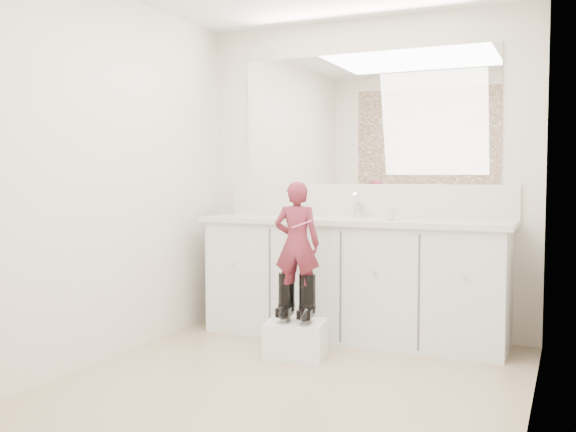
% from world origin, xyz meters
% --- Properties ---
extents(floor, '(3.00, 3.00, 0.00)m').
position_xyz_m(floor, '(0.00, 0.00, 0.00)').
color(floor, '#8E7B5D').
rests_on(floor, ground).
extents(wall_back, '(2.60, 0.00, 2.60)m').
position_xyz_m(wall_back, '(0.00, 1.50, 1.20)').
color(wall_back, beige).
rests_on(wall_back, floor).
extents(wall_front, '(2.60, 0.00, 2.60)m').
position_xyz_m(wall_front, '(0.00, -1.50, 1.20)').
color(wall_front, beige).
rests_on(wall_front, floor).
extents(wall_left, '(0.00, 3.00, 3.00)m').
position_xyz_m(wall_left, '(-1.30, 0.00, 1.20)').
color(wall_left, beige).
rests_on(wall_left, floor).
extents(wall_right, '(0.00, 3.00, 3.00)m').
position_xyz_m(wall_right, '(1.30, 0.00, 1.20)').
color(wall_right, beige).
rests_on(wall_right, floor).
extents(vanity_cabinet, '(2.20, 0.55, 0.85)m').
position_xyz_m(vanity_cabinet, '(0.00, 1.23, 0.42)').
color(vanity_cabinet, silver).
rests_on(vanity_cabinet, floor).
extents(countertop, '(2.28, 0.58, 0.04)m').
position_xyz_m(countertop, '(0.00, 1.21, 0.87)').
color(countertop, beige).
rests_on(countertop, vanity_cabinet).
extents(backsplash, '(2.28, 0.03, 0.25)m').
position_xyz_m(backsplash, '(0.00, 1.49, 1.02)').
color(backsplash, beige).
rests_on(backsplash, countertop).
extents(mirror, '(2.00, 0.02, 1.00)m').
position_xyz_m(mirror, '(0.00, 1.49, 1.64)').
color(mirror, white).
rests_on(mirror, wall_back).
extents(dot_panel, '(2.00, 0.01, 1.20)m').
position_xyz_m(dot_panel, '(0.00, -1.49, 1.65)').
color(dot_panel, '#472819').
rests_on(dot_panel, wall_front).
extents(faucet, '(0.08, 0.08, 0.10)m').
position_xyz_m(faucet, '(0.00, 1.38, 0.94)').
color(faucet, silver).
rests_on(faucet, countertop).
extents(cup, '(0.10, 0.10, 0.09)m').
position_xyz_m(cup, '(0.29, 1.15, 0.93)').
color(cup, beige).
rests_on(cup, countertop).
extents(soap_bottle, '(0.12, 0.12, 0.21)m').
position_xyz_m(soap_bottle, '(-0.50, 1.27, 1.00)').
color(soap_bottle, beige).
rests_on(soap_bottle, countertop).
extents(step_stool, '(0.43, 0.38, 0.24)m').
position_xyz_m(step_stool, '(-0.18, 0.58, 0.12)').
color(step_stool, white).
rests_on(step_stool, floor).
extents(boot_left, '(0.15, 0.23, 0.32)m').
position_xyz_m(boot_left, '(-0.26, 0.60, 0.40)').
color(boot_left, black).
rests_on(boot_left, step_stool).
extents(boot_right, '(0.15, 0.23, 0.32)m').
position_xyz_m(boot_right, '(-0.11, 0.60, 0.40)').
color(boot_right, black).
rests_on(boot_right, step_stool).
extents(toddler, '(0.33, 0.25, 0.83)m').
position_xyz_m(toddler, '(-0.18, 0.60, 0.75)').
color(toddler, '#AE3551').
rests_on(toddler, step_stool).
extents(toothbrush, '(0.14, 0.04, 0.06)m').
position_xyz_m(toothbrush, '(-0.11, 0.52, 0.89)').
color(toothbrush, '#D85499').
rests_on(toothbrush, toddler).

